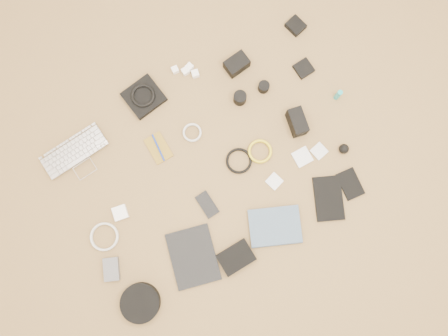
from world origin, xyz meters
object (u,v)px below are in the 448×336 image
laptop (79,159)px  dslr_camera (237,64)px  phone (207,205)px  headphone_case (140,303)px  tablet (193,257)px  paperback (277,246)px

laptop → dslr_camera: 0.89m
laptop → phone: 0.66m
phone → headphone_case: headphone_case is taller
dslr_camera → headphone_case: 1.22m
laptop → tablet: bearing=-73.8°
phone → headphone_case: bearing=-157.1°
headphone_case → dslr_camera: bearing=38.6°
laptop → phone: size_ratio=2.61×
dslr_camera → phone: (-0.47, -0.52, -0.03)m
phone → headphone_case: (-0.49, -0.24, 0.02)m
dslr_camera → tablet: bearing=-138.6°
tablet → headphone_case: size_ratio=1.49×
dslr_camera → tablet: dslr_camera is taller
tablet → phone: size_ratio=2.19×
tablet → headphone_case: (-0.31, -0.06, 0.02)m
laptop → dslr_camera: (0.89, 0.03, 0.02)m
tablet → paperback: bearing=-7.7°
tablet → phone: (0.18, 0.18, -0.00)m
phone → headphone_case: 0.54m
tablet → dslr_camera: bearing=62.3°
dslr_camera → headphone_case: (-0.96, -0.76, -0.01)m
laptop → paperback: (0.62, -0.83, -0.00)m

